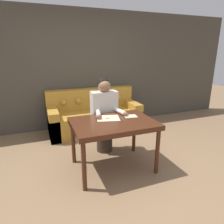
{
  "coord_description": "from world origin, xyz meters",
  "views": [
    {
      "loc": [
        -0.97,
        -2.41,
        1.72
      ],
      "look_at": [
        0.05,
        0.24,
        0.85
      ],
      "focal_mm": 32.0,
      "sensor_mm": 36.0,
      "label": 1
    }
  ],
  "objects_px": {
    "dining_table": "(113,126)",
    "scissors": "(110,118)",
    "couch": "(94,116)",
    "person": "(104,115)"
  },
  "relations": [
    {
      "from": "dining_table",
      "to": "scissors",
      "type": "distance_m",
      "value": 0.16
    },
    {
      "from": "couch",
      "to": "person",
      "type": "height_order",
      "value": "person"
    },
    {
      "from": "couch",
      "to": "person",
      "type": "relative_size",
      "value": 1.52
    },
    {
      "from": "person",
      "to": "dining_table",
      "type": "bearing_deg",
      "value": -95.72
    },
    {
      "from": "couch",
      "to": "dining_table",
      "type": "bearing_deg",
      "value": -95.71
    },
    {
      "from": "couch",
      "to": "scissors",
      "type": "bearing_deg",
      "value": -96.5
    },
    {
      "from": "dining_table",
      "to": "person",
      "type": "distance_m",
      "value": 0.57
    },
    {
      "from": "dining_table",
      "to": "person",
      "type": "xyz_separation_m",
      "value": [
        0.06,
        0.56,
        -0.0
      ]
    },
    {
      "from": "person",
      "to": "scissors",
      "type": "distance_m",
      "value": 0.44
    },
    {
      "from": "person",
      "to": "scissors",
      "type": "xyz_separation_m",
      "value": [
        -0.06,
        -0.43,
        0.08
      ]
    }
  ]
}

